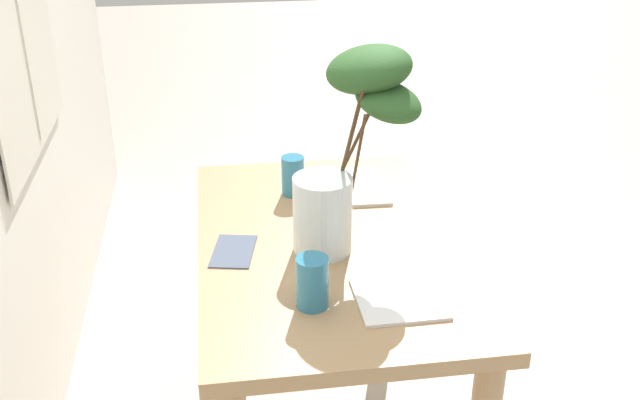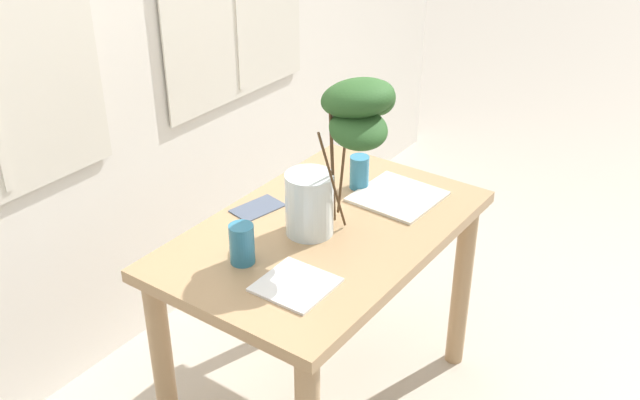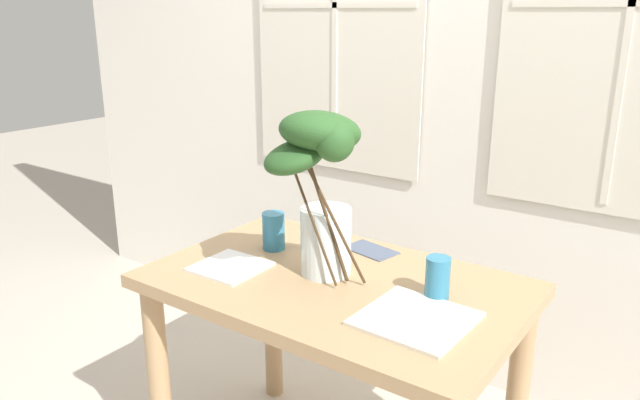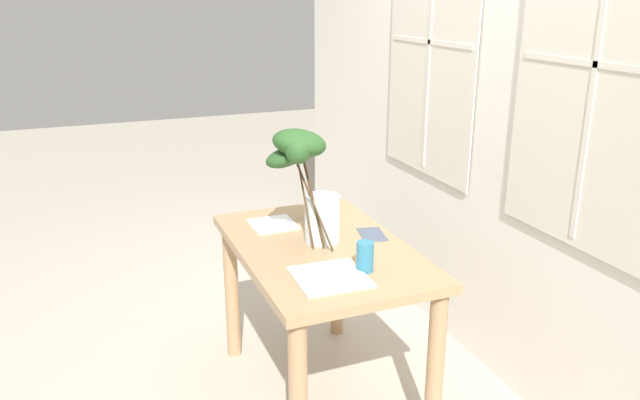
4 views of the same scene
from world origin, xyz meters
name	(u,v)px [view 1 (image 1 of 4)]	position (x,y,z in m)	size (l,w,h in m)	color
dining_table	(328,282)	(0.00, 0.00, 0.62)	(1.10, 0.70, 0.75)	tan
vase_with_branches	(352,139)	(-0.01, -0.06, 1.05)	(0.30, 0.36, 0.54)	silver
drinking_glass_blue_left	(312,282)	(-0.31, 0.09, 0.81)	(0.08, 0.08, 0.13)	teal
drinking_glass_blue_right	(293,176)	(0.30, 0.06, 0.81)	(0.07, 0.07, 0.12)	teal
plate_square_left	(399,298)	(-0.31, -0.12, 0.76)	(0.20, 0.20, 0.01)	white
plate_square_right	(342,187)	(0.31, -0.09, 0.76)	(0.27, 0.27, 0.01)	silver
napkin_folded	(233,251)	(-0.03, 0.26, 0.75)	(0.17, 0.10, 0.00)	#4C566B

